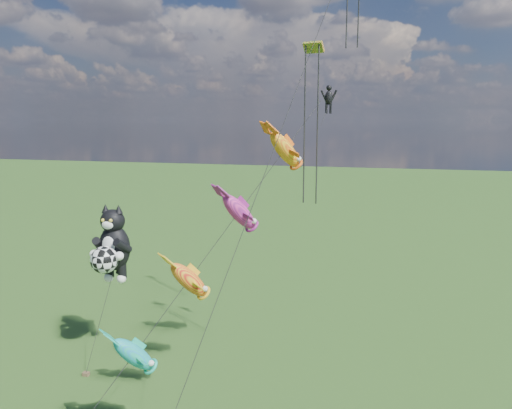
# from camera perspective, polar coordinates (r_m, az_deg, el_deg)

# --- Properties ---
(cat_kite_rig) EXTENTS (2.38, 4.13, 10.34)m
(cat_kite_rig) POSITION_cam_1_polar(r_m,az_deg,el_deg) (33.29, -16.19, -4.60)
(cat_kite_rig) COLOR brown
(cat_kite_rig) RESTS_ON ground
(fish_windsock_rig) EXTENTS (10.43, 12.24, 16.72)m
(fish_windsock_rig) POSITION_cam_1_polar(r_m,az_deg,el_deg) (25.22, -4.82, -4.73)
(fish_windsock_rig) COLOR brown
(fish_windsock_rig) RESTS_ON ground
(parafoil_rig) EXTENTS (7.28, 16.38, 27.57)m
(parafoil_rig) POSITION_cam_1_polar(r_m,az_deg,el_deg) (28.25, 7.97, 14.67)
(parafoil_rig) COLOR brown
(parafoil_rig) RESTS_ON ground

